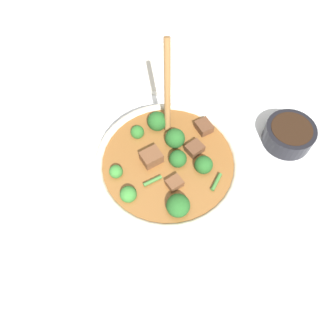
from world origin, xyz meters
TOP-DOWN VIEW (x-y plane):
  - ground_plane at (0.00, 0.00)m, footprint 4.00×4.00m
  - stew_bowl at (0.00, 0.00)m, footprint 0.28×0.28m
  - condiment_bowl at (0.26, 0.12)m, footprint 0.11×0.11m
  - empty_plate at (-0.02, 0.32)m, footprint 0.18×0.18m

SIDE VIEW (x-z plane):
  - ground_plane at x=0.00m, z-range 0.00..0.00m
  - empty_plate at x=-0.02m, z-range 0.00..0.02m
  - condiment_bowl at x=0.26m, z-range 0.00..0.05m
  - stew_bowl at x=0.00m, z-range -0.07..0.18m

